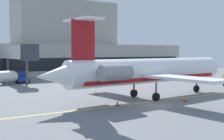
# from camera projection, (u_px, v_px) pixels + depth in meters

# --- Properties ---
(ground) EXTENTS (120.00, 120.00, 0.11)m
(ground) POSITION_uv_depth(u_px,v_px,m) (156.00, 105.00, 30.66)
(ground) COLOR slate
(terminal_building) EXTENTS (74.38, 16.98, 18.51)m
(terminal_building) POSITION_uv_depth(u_px,v_px,m) (53.00, 48.00, 75.54)
(terminal_building) COLOR #ADA89E
(terminal_building) RESTS_ON ground
(jet_bridge_west) EXTENTS (2.40, 17.14, 6.58)m
(jet_bridge_west) POSITION_uv_depth(u_px,v_px,m) (18.00, 53.00, 53.20)
(jet_bridge_west) COLOR silver
(jet_bridge_west) RESTS_ON ground
(regional_jet) EXTENTS (27.76, 20.40, 8.56)m
(regional_jet) POSITION_uv_depth(u_px,v_px,m) (148.00, 71.00, 34.35)
(regional_jet) COLOR white
(regional_jet) RESTS_ON ground
(baggage_tug) EXTENTS (2.42, 3.71, 1.79)m
(baggage_tug) POSITION_uv_depth(u_px,v_px,m) (21.00, 78.00, 51.95)
(baggage_tug) COLOR #19389E
(baggage_tug) RESTS_ON ground
(marshaller) EXTENTS (0.34, 0.83, 1.90)m
(marshaller) POSITION_uv_depth(u_px,v_px,m) (224.00, 80.00, 46.62)
(marshaller) COLOR #191E33
(marshaller) RESTS_ON ground
(safety_cone_alpha) EXTENTS (0.47, 0.47, 0.55)m
(safety_cone_alpha) POSITION_uv_depth(u_px,v_px,m) (96.00, 93.00, 37.11)
(safety_cone_alpha) COLOR orange
(safety_cone_alpha) RESTS_ON ground
(safety_cone_bravo) EXTENTS (0.47, 0.47, 0.55)m
(safety_cone_bravo) POSITION_uv_depth(u_px,v_px,m) (185.00, 99.00, 32.58)
(safety_cone_bravo) COLOR orange
(safety_cone_bravo) RESTS_ON ground
(safety_cone_charlie) EXTENTS (0.47, 0.47, 0.55)m
(safety_cone_charlie) POSITION_uv_depth(u_px,v_px,m) (117.00, 103.00, 29.96)
(safety_cone_charlie) COLOR orange
(safety_cone_charlie) RESTS_ON ground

